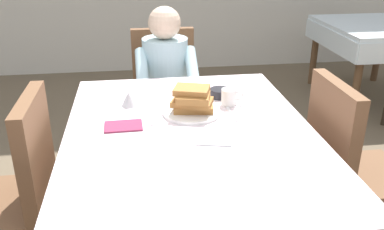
# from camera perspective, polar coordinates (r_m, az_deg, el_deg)

# --- Properties ---
(dining_table_main) EXTENTS (1.12, 1.52, 0.74)m
(dining_table_main) POSITION_cam_1_polar(r_m,az_deg,el_deg) (1.92, -0.24, -4.50)
(dining_table_main) COLOR silver
(dining_table_main) RESTS_ON ground
(chair_diner) EXTENTS (0.44, 0.45, 0.93)m
(chair_diner) POSITION_cam_1_polar(r_m,az_deg,el_deg) (3.04, -3.69, 3.73)
(chair_diner) COLOR brown
(chair_diner) RESTS_ON ground
(diner_person) EXTENTS (0.40, 0.43, 1.12)m
(diner_person) POSITION_cam_1_polar(r_m,az_deg,el_deg) (2.85, -3.51, 5.31)
(diner_person) COLOR silver
(diner_person) RESTS_ON ground
(chair_left_side) EXTENTS (0.45, 0.44, 0.93)m
(chair_left_side) POSITION_cam_1_polar(r_m,az_deg,el_deg) (2.04, -22.43, -8.56)
(chair_left_side) COLOR brown
(chair_left_side) RESTS_ON ground
(chair_right_side) EXTENTS (0.45, 0.44, 0.93)m
(chair_right_side) POSITION_cam_1_polar(r_m,az_deg,el_deg) (2.21, 20.11, -5.71)
(chair_right_side) COLOR brown
(chair_right_side) RESTS_ON ground
(plate_breakfast) EXTENTS (0.28, 0.28, 0.02)m
(plate_breakfast) POSITION_cam_1_polar(r_m,az_deg,el_deg) (2.05, -0.07, 0.39)
(plate_breakfast) COLOR white
(plate_breakfast) RESTS_ON dining_table_main
(breakfast_stack) EXTENTS (0.22, 0.19, 0.12)m
(breakfast_stack) POSITION_cam_1_polar(r_m,az_deg,el_deg) (2.03, 0.09, 2.07)
(breakfast_stack) COLOR #A36B33
(breakfast_stack) RESTS_ON plate_breakfast
(cup_coffee) EXTENTS (0.11, 0.08, 0.08)m
(cup_coffee) POSITION_cam_1_polar(r_m,az_deg,el_deg) (2.15, 5.02, 2.42)
(cup_coffee) COLOR white
(cup_coffee) RESTS_ON dining_table_main
(bowl_butter) EXTENTS (0.11, 0.11, 0.04)m
(bowl_butter) POSITION_cam_1_polar(r_m,az_deg,el_deg) (2.26, 3.81, 2.97)
(bowl_butter) COLOR black
(bowl_butter) RESTS_ON dining_table_main
(syrup_pitcher) EXTENTS (0.08, 0.08, 0.07)m
(syrup_pitcher) POSITION_cam_1_polar(r_m,az_deg,el_deg) (2.16, -8.48, 2.16)
(syrup_pitcher) COLOR silver
(syrup_pitcher) RESTS_ON dining_table_main
(fork_left_of_plate) EXTENTS (0.03, 0.18, 0.00)m
(fork_left_of_plate) POSITION_cam_1_polar(r_m,az_deg,el_deg) (2.02, -5.34, -0.27)
(fork_left_of_plate) COLOR silver
(fork_left_of_plate) RESTS_ON dining_table_main
(knife_right_of_plate) EXTENTS (0.02, 0.20, 0.00)m
(knife_right_of_plate) POSITION_cam_1_polar(r_m,az_deg,el_deg) (2.07, 5.23, 0.31)
(knife_right_of_plate) COLOR silver
(knife_right_of_plate) RESTS_ON dining_table_main
(spoon_near_edge) EXTENTS (0.15, 0.05, 0.00)m
(spoon_near_edge) POSITION_cam_1_polar(r_m,az_deg,el_deg) (1.76, 2.91, -4.03)
(spoon_near_edge) COLOR silver
(spoon_near_edge) RESTS_ON dining_table_main
(napkin_folded) EXTENTS (0.17, 0.12, 0.01)m
(napkin_folded) POSITION_cam_1_polar(r_m,az_deg,el_deg) (1.94, -9.18, -1.46)
(napkin_folded) COLOR #8C2D4C
(napkin_folded) RESTS_ON dining_table_main
(background_table_far) EXTENTS (0.92, 1.12, 0.74)m
(background_table_far) POSITION_cam_1_polar(r_m,az_deg,el_deg) (4.51, 23.21, 9.70)
(background_table_far) COLOR silver
(background_table_far) RESTS_ON ground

